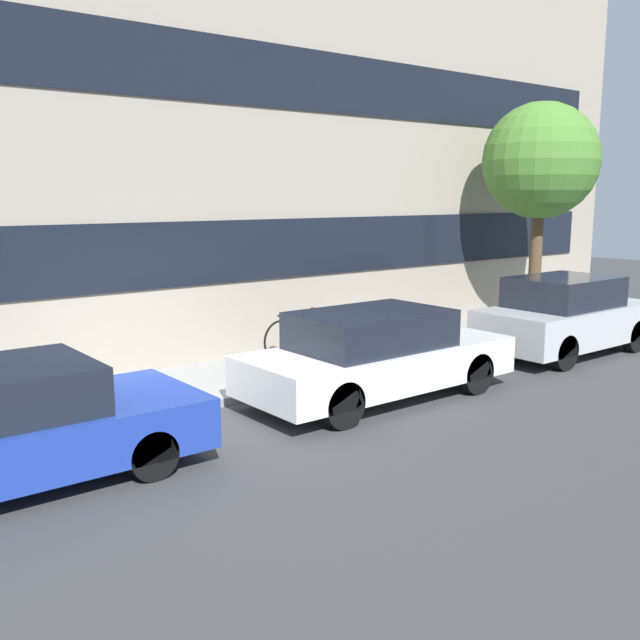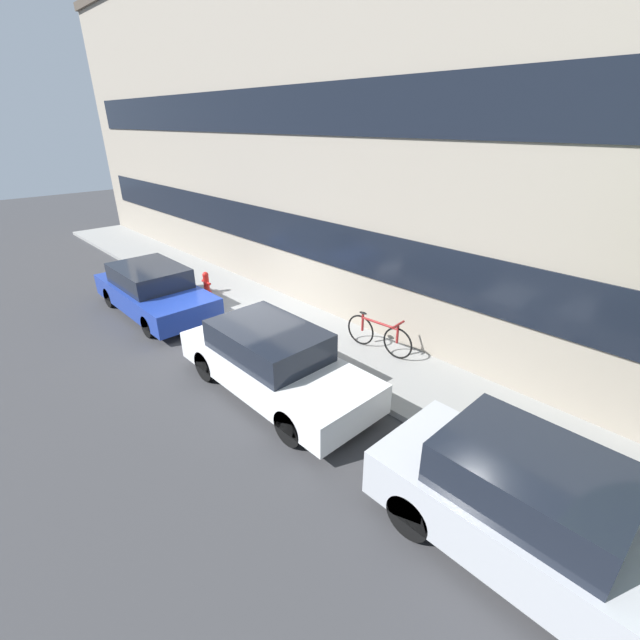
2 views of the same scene
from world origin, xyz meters
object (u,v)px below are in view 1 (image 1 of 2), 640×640
at_px(parked_car_silver, 566,316).
at_px(street_tree, 540,162).
at_px(bicycle, 301,334).
at_px(parked_car_white, 377,355).

relative_size(parked_car_silver, street_tree, 0.79).
xyz_separation_m(parked_car_silver, bicycle, (-4.43, 2.59, -0.20)).
bearing_deg(bicycle, parked_car_white, -106.36).
distance_m(bicycle, street_tree, 6.60).
height_order(bicycle, street_tree, street_tree).
relative_size(parked_car_white, street_tree, 0.89).
bearing_deg(parked_car_white, street_tree, 14.76).
bearing_deg(parked_car_silver, parked_car_white, -180.00).
xyz_separation_m(parked_car_white, street_tree, (6.20, 1.63, 3.05)).
bearing_deg(bicycle, parked_car_silver, -35.52).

